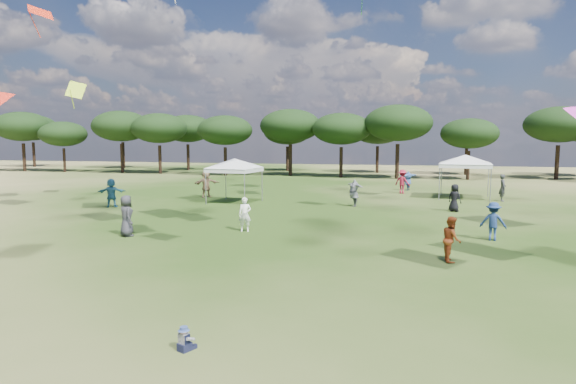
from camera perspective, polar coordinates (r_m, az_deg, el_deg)
name	(u,v)px	position (r m, az deg, el deg)	size (l,w,h in m)	color
tree_line	(390,126)	(53.89, 12.02, 7.61)	(108.78, 17.63, 7.77)	black
tent_left	(234,160)	(30.90, -6.38, 3.74)	(5.74, 5.74, 3.14)	gray
tent_right	(466,157)	(35.11, 20.30, 3.97)	(6.73, 6.73, 3.31)	gray
toddler	(185,340)	(9.95, -12.12, -16.76)	(0.37, 0.40, 0.49)	black
festival_crowd	(345,193)	(29.08, 6.78, -0.13)	(31.53, 23.90, 1.91)	#2D2D32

